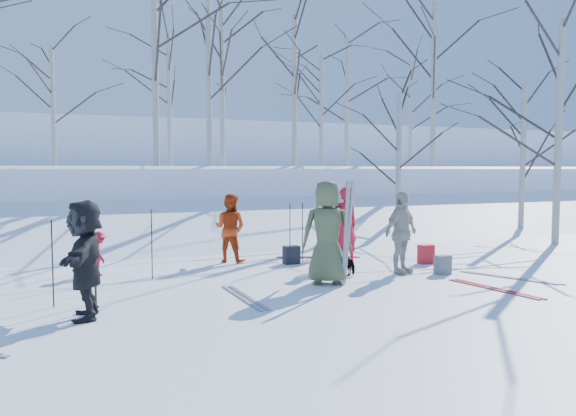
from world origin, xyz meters
name	(u,v)px	position (x,y,z in m)	size (l,w,h in m)	color
ground	(319,284)	(0.00, 0.00, 0.00)	(120.00, 120.00, 0.00)	white
snow_ramp	(218,235)	(0.00, 7.00, 0.15)	(70.00, 9.50, 1.40)	white
snow_plateau	(161,193)	(0.00, 17.00, 1.00)	(70.00, 18.00, 2.20)	white
far_hill	(117,170)	(0.00, 38.00, 2.00)	(90.00, 30.00, 6.00)	white
skier_olive_center	(327,232)	(0.16, -0.02, 0.95)	(0.93, 0.61, 1.91)	#485432
skier_red_north	(345,226)	(1.45, 1.75, 0.86)	(0.62, 0.41, 1.71)	#B51027
skier_redor_behind	(230,228)	(-0.80, 3.00, 0.77)	(0.75, 0.58, 1.54)	#BC360E
skier_red_seated	(99,253)	(-3.65, 2.44, 0.44)	(0.56, 0.32, 0.87)	#B51027
skier_cream_east	(401,233)	(1.98, 0.34, 0.83)	(0.97, 0.40, 1.66)	beige
skier_grey_west	(85,259)	(-4.04, -0.85, 0.84)	(1.55, 0.49, 1.67)	black
dog	(344,263)	(0.86, 0.66, 0.23)	(0.25, 0.55, 0.47)	black
upright_ski_left	(346,233)	(0.38, -0.31, 0.95)	(0.07, 0.02, 1.90)	silver
upright_ski_right	(349,232)	(0.50, -0.19, 0.95)	(0.07, 0.02, 1.90)	silver
ski_pair_a	(495,289)	(2.66, -1.55, 0.01)	(0.47, 1.91, 0.02)	#AB1822
ski_pair_b	(318,257)	(1.31, 2.80, 0.01)	(1.86, 0.83, 0.02)	#AB1822
ski_pair_d	(510,278)	(3.66, -0.88, 0.01)	(0.94, 1.82, 0.02)	silver
ski_pair_e	(244,297)	(-1.60, -0.52, 0.01)	(0.24, 1.90, 0.02)	silver
ski_pole_a	(290,234)	(0.31, 2.14, 0.67)	(0.02, 0.02, 1.34)	black
ski_pole_b	(95,266)	(-3.89, -0.44, 0.67)	(0.02, 0.02, 1.34)	black
ski_pole_c	(302,232)	(0.73, 2.41, 0.67)	(0.02, 0.02, 1.34)	black
ski_pole_d	(95,261)	(-3.86, -0.01, 0.67)	(0.02, 0.02, 1.34)	black
ski_pole_e	(152,244)	(-2.74, 1.66, 0.67)	(0.02, 0.02, 1.34)	black
ski_pole_f	(53,264)	(-4.47, -0.01, 0.67)	(0.02, 0.02, 1.34)	black
backpack_red	(426,254)	(3.16, 1.13, 0.21)	(0.32, 0.22, 0.42)	#B41B21
backpack_grey	(443,265)	(2.71, -0.05, 0.19)	(0.30, 0.20, 0.38)	slate
backpack_dark	(291,255)	(0.38, 2.24, 0.20)	(0.34, 0.24, 0.40)	black
birch_plateau_a	(209,72)	(0.67, 10.55, 5.54)	(5.27, 5.27, 6.67)	silver
birch_plateau_b	(410,114)	(12.51, 15.41, 4.92)	(4.40, 4.40, 5.43)	silver
birch_plateau_c	(434,71)	(10.20, 10.43, 6.17)	(6.16, 6.16, 7.95)	silver
birch_plateau_d	(53,106)	(-4.48, 13.79, 4.45)	(3.75, 3.75, 4.50)	silver
birch_plateau_g	(169,101)	(0.31, 16.26, 5.14)	(4.72, 4.72, 5.89)	silver
birch_plateau_h	(347,103)	(8.01, 13.93, 5.15)	(4.72, 4.72, 5.89)	silver
birch_plateau_i	(222,85)	(1.55, 11.99, 5.31)	(4.96, 4.96, 6.22)	silver
birch_plateau_j	(155,49)	(-1.23, 10.38, 6.13)	(6.11, 6.11, 7.87)	silver
birch_plateau_k	(321,111)	(6.28, 13.06, 4.61)	(3.98, 3.98, 4.83)	silver
birch_plateau_l	(295,91)	(3.74, 10.01, 4.95)	(4.45, 4.45, 5.50)	silver
birch_edge_b	(559,133)	(8.48, 2.46, 3.10)	(4.93, 4.93, 6.19)	silver
birch_edge_c	(523,160)	(9.48, 4.74, 2.40)	(3.96, 3.96, 4.79)	silver
birch_edge_e	(399,165)	(5.47, 5.77, 2.23)	(3.72, 3.72, 4.46)	silver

